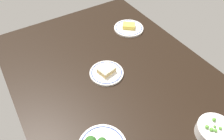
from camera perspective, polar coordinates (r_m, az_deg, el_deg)
dining_table at (r=116.03cm, az=0.00°, el=-1.37°), size 134.11×100.91×4.00cm
plate_sandwich at (r=113.14cm, az=-1.47°, el=-0.57°), size 18.17×18.17×4.33cm
bowl_peas at (r=100.45cm, az=25.89°, el=-14.56°), size 15.16×15.16×6.65cm
plate_cheese at (r=145.05cm, az=4.53°, el=11.27°), size 19.57×19.57×3.85cm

